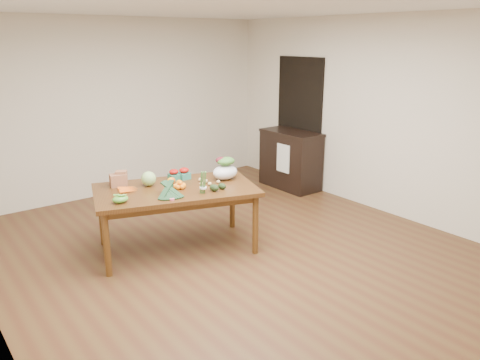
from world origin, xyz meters
TOP-DOWN VIEW (x-y plane):
  - floor at (0.00, 0.00)m, footprint 6.00×6.00m
  - ceiling at (0.00, 0.00)m, footprint 5.00×6.00m
  - room_walls at (0.00, 0.00)m, footprint 5.02×6.02m
  - dining_table at (-0.48, 0.55)m, footprint 2.02×1.51m
  - doorway_dark at (2.48, 1.60)m, footprint 0.02×1.00m
  - cabinet at (2.22, 1.50)m, footprint 0.52×1.02m
  - dish_towel at (1.96, 1.40)m, footprint 0.02×0.28m
  - paper_bag at (-0.96, 1.01)m, footprint 0.29×0.27m
  - cabbage at (-0.68, 0.81)m, footprint 0.17×0.17m
  - strawberry_basket_a at (-0.33, 0.83)m, footprint 0.14×0.14m
  - strawberry_basket_b at (-0.21, 0.80)m, footprint 0.15×0.15m
  - orange_a at (-0.45, 0.71)m, footprint 0.08×0.08m
  - orange_b at (-0.43, 0.70)m, footprint 0.08×0.08m
  - orange_c at (-0.40, 0.59)m, footprint 0.07×0.07m
  - mandarin_cluster at (-0.44, 0.51)m, footprint 0.23×0.23m
  - carrots at (-0.93, 0.79)m, footprint 0.28×0.27m
  - snap_pea_bag at (-1.18, 0.46)m, footprint 0.17×0.13m
  - kale_bunch at (-0.69, 0.30)m, footprint 0.43×0.48m
  - asparagus_bundle at (-0.33, 0.20)m, footprint 0.11×0.14m
  - potato_a at (-0.19, 0.45)m, footprint 0.05×0.04m
  - potato_b at (-0.11, 0.40)m, footprint 0.05×0.04m
  - potato_c at (-0.11, 0.50)m, footprint 0.06×0.05m
  - potato_d at (-0.12, 0.59)m, footprint 0.06×0.05m
  - potato_e at (0.01, 0.40)m, footprint 0.05×0.04m
  - avocado_a at (-0.20, 0.19)m, footprint 0.11×0.13m
  - avocado_b at (-0.08, 0.19)m, footprint 0.09×0.12m
  - salad_bag at (0.17, 0.49)m, footprint 0.38×0.33m

SIDE VIEW (x-z plane):
  - floor at x=0.00m, z-range 0.00..0.00m
  - dining_table at x=-0.48m, z-range 0.00..0.75m
  - cabinet at x=2.22m, z-range 0.00..0.94m
  - dish_towel at x=1.96m, z-range 0.33..0.78m
  - carrots at x=-0.93m, z-range 0.75..0.78m
  - potato_b at x=-0.11m, z-range 0.75..0.79m
  - potato_e at x=0.01m, z-range 0.75..0.79m
  - potato_a at x=-0.19m, z-range 0.75..0.79m
  - potato_d at x=-0.12m, z-range 0.75..0.80m
  - potato_c at x=-0.11m, z-range 0.75..0.80m
  - avocado_b at x=-0.08m, z-range 0.75..0.82m
  - orange_c at x=-0.40m, z-range 0.75..0.82m
  - snap_pea_bag at x=-1.18m, z-range 0.75..0.83m
  - avocado_a at x=-0.20m, z-range 0.75..0.83m
  - orange_b at x=-0.43m, z-range 0.75..0.83m
  - orange_a at x=-0.45m, z-range 0.75..0.83m
  - mandarin_cluster at x=-0.44m, z-range 0.75..0.84m
  - strawberry_basket_a at x=-0.33m, z-range 0.75..0.85m
  - strawberry_basket_b at x=-0.21m, z-range 0.75..0.86m
  - kale_bunch at x=-0.69m, z-range 0.75..0.91m
  - cabbage at x=-0.68m, z-range 0.75..0.92m
  - paper_bag at x=-0.96m, z-range 0.75..0.92m
  - salad_bag at x=0.17m, z-range 0.75..1.00m
  - asparagus_bundle at x=-0.33m, z-range 0.75..1.00m
  - doorway_dark at x=2.48m, z-range 0.00..2.10m
  - room_walls at x=0.00m, z-range 0.00..2.70m
  - ceiling at x=0.00m, z-range 2.69..2.71m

